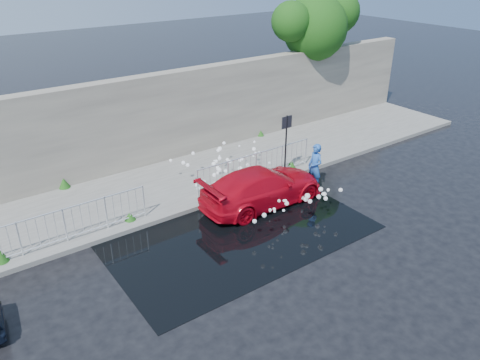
{
  "coord_description": "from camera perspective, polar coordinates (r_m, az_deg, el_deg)",
  "views": [
    {
      "loc": [
        -6.62,
        -9.04,
        7.91
      ],
      "look_at": [
        1.52,
        2.29,
        1.0
      ],
      "focal_mm": 35.0,
      "sensor_mm": 36.0,
      "label": 1
    }
  ],
  "objects": [
    {
      "name": "retaining_wall",
      "position": [
        18.54,
        -12.86,
        6.76
      ],
      "size": [
        30.0,
        0.6,
        3.5
      ],
      "primitive_type": "cube",
      "color": "#655E55",
      "rests_on": "pavement"
    },
    {
      "name": "railing_left",
      "position": [
        14.55,
        -20.6,
        -5.06
      ],
      "size": [
        5.05,
        0.05,
        1.1
      ],
      "color": "silver",
      "rests_on": "pavement"
    },
    {
      "name": "ground",
      "position": [
        13.71,
        0.43,
        -8.87
      ],
      "size": [
        90.0,
        90.0,
        0.0
      ],
      "primitive_type": "plane",
      "color": "black",
      "rests_on": "ground"
    },
    {
      "name": "sign_post",
      "position": [
        17.4,
        5.65,
        5.39
      ],
      "size": [
        0.45,
        0.06,
        2.5
      ],
      "color": "black",
      "rests_on": "ground"
    },
    {
      "name": "tree",
      "position": [
        23.32,
        9.29,
        18.21
      ],
      "size": [
        4.92,
        3.08,
        6.22
      ],
      "color": "#332114",
      "rests_on": "ground"
    },
    {
      "name": "curb",
      "position": [
        15.81,
        -5.99,
        -3.48
      ],
      "size": [
        30.0,
        0.25,
        0.16
      ],
      "primitive_type": "cube",
      "color": "#5E5D59",
      "rests_on": "ground"
    },
    {
      "name": "red_car",
      "position": [
        15.9,
        2.71,
        -0.83
      ],
      "size": [
        4.5,
        1.87,
        1.3
      ],
      "primitive_type": "imported",
      "rotation": [
        0.0,
        0.0,
        1.56
      ],
      "color": "#B20717",
      "rests_on": "ground"
    },
    {
      "name": "pavement",
      "position": [
        17.39,
        -9.31,
        -0.81
      ],
      "size": [
        30.0,
        4.0,
        0.15
      ],
      "primitive_type": "cube",
      "color": "#5E5D59",
      "rests_on": "ground"
    },
    {
      "name": "puddle",
      "position": [
        14.63,
        -0.29,
        -6.35
      ],
      "size": [
        8.0,
        5.0,
        0.01
      ],
      "primitive_type": "cube",
      "color": "black",
      "rests_on": "ground"
    },
    {
      "name": "railing_right",
      "position": [
        17.25,
        1.95,
        1.76
      ],
      "size": [
        5.05,
        0.05,
        1.1
      ],
      "color": "silver",
      "rests_on": "pavement"
    },
    {
      "name": "water_spray",
      "position": [
        16.52,
        0.98,
        0.46
      ],
      "size": [
        3.67,
        5.7,
        1.07
      ],
      "color": "white",
      "rests_on": "ground"
    },
    {
      "name": "person",
      "position": [
        17.05,
        9.12,
        1.58
      ],
      "size": [
        0.45,
        0.65,
        1.73
      ],
      "primitive_type": "imported",
      "rotation": [
        0.0,
        0.0,
        -1.63
      ],
      "color": "#2358AF",
      "rests_on": "ground"
    },
    {
      "name": "weeds",
      "position": [
        16.65,
        -10.12,
        -1.2
      ],
      "size": [
        12.17,
        3.93,
        0.4
      ],
      "color": "#194712",
      "rests_on": "pavement"
    }
  ]
}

